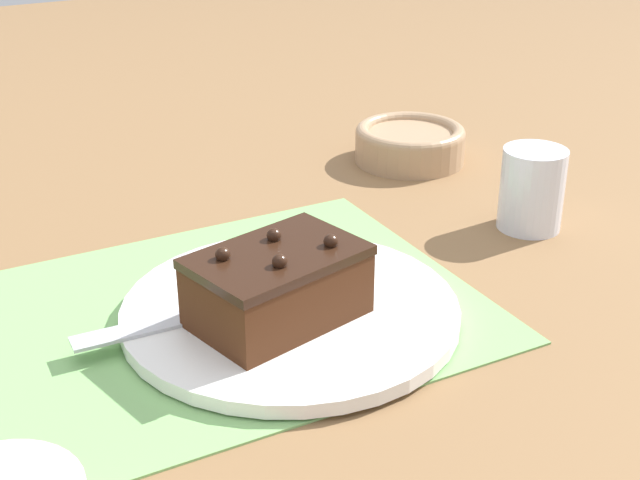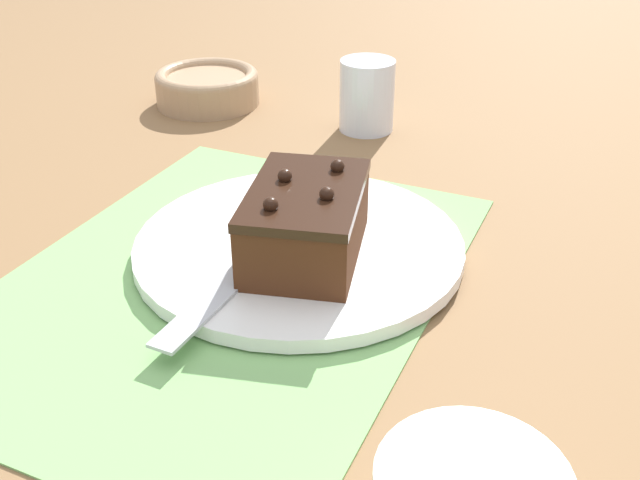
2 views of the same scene
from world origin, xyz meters
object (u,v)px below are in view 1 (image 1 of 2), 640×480
object	(u,v)px
chocolate_cake	(278,285)
drinking_glass	(532,189)
small_bowl	(410,143)
serving_knife	(240,301)
cake_plate	(290,311)

from	to	relation	value
chocolate_cake	drinking_glass	world-z (taller)	same
chocolate_cake	small_bowl	size ratio (longest dim) A/B	1.14
serving_knife	chocolate_cake	bearing A→B (deg)	-147.32
chocolate_cake	cake_plate	bearing A→B (deg)	-140.29
serving_knife	drinking_glass	world-z (taller)	drinking_glass
cake_plate	small_bowl	size ratio (longest dim) A/B	2.12
cake_plate	chocolate_cake	bearing A→B (deg)	39.71
serving_knife	drinking_glass	bearing A→B (deg)	-82.17
chocolate_cake	serving_knife	size ratio (longest dim) A/B	0.73
chocolate_cake	small_bowl	bearing A→B (deg)	-137.59
chocolate_cake	small_bowl	distance (m)	0.43
cake_plate	drinking_glass	distance (m)	0.31
cake_plate	serving_knife	distance (m)	0.04
cake_plate	drinking_glass	world-z (taller)	drinking_glass
chocolate_cake	serving_knife	xyz separation A→B (m)	(0.02, -0.03, -0.03)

